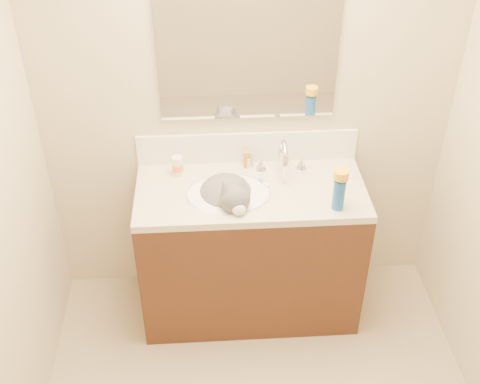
{
  "coord_description": "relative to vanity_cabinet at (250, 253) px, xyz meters",
  "views": [
    {
      "loc": [
        -0.22,
        -1.54,
        2.7
      ],
      "look_at": [
        -0.06,
        0.92,
        0.88
      ],
      "focal_mm": 45.0,
      "sensor_mm": 36.0,
      "label": 1
    }
  ],
  "objects": [
    {
      "name": "cat",
      "position": [
        -0.12,
        -0.03,
        0.42
      ],
      "size": [
        0.4,
        0.44,
        0.32
      ],
      "rotation": [
        0.0,
        0.0,
        0.27
      ],
      "color": "#575457",
      "rests_on": "basin"
    },
    {
      "name": "toothbrush",
      "position": [
        0.06,
        0.06,
        0.45
      ],
      "size": [
        0.07,
        0.12,
        0.01
      ],
      "primitive_type": "cube",
      "rotation": [
        0.0,
        0.0,
        0.49
      ],
      "color": "white",
      "rests_on": "counter_slab"
    },
    {
      "name": "basin",
      "position": [
        -0.12,
        -0.03,
        0.38
      ],
      "size": [
        0.45,
        0.36,
        0.14
      ],
      "primitive_type": "ellipsoid",
      "color": "white",
      "rests_on": "vanity_cabinet"
    },
    {
      "name": "spray_cap",
      "position": [
        0.42,
        -0.19,
        0.65
      ],
      "size": [
        0.08,
        0.08,
        0.04
      ],
      "primitive_type": "cylinder",
      "rotation": [
        0.0,
        0.0,
        -0.14
      ],
      "color": "#FFB11A",
      "rests_on": "spray_can"
    },
    {
      "name": "vanity_cabinet",
      "position": [
        0.0,
        0.0,
        0.0
      ],
      "size": [
        1.2,
        0.55,
        0.82
      ],
      "primitive_type": "cube",
      "color": "#402112",
      "rests_on": "ground"
    },
    {
      "name": "mirror",
      "position": [
        0.0,
        0.26,
        1.13
      ],
      "size": [
        0.9,
        0.02,
        0.8
      ],
      "primitive_type": "cube",
      "color": "white",
      "rests_on": "room_shell"
    },
    {
      "name": "spray_can",
      "position": [
        0.42,
        -0.19,
        0.53
      ],
      "size": [
        0.07,
        0.07,
        0.17
      ],
      "primitive_type": "cylinder",
      "rotation": [
        0.0,
        0.0,
        -0.14
      ],
      "color": "#1855AD",
      "rests_on": "counter_slab"
    },
    {
      "name": "room_shell",
      "position": [
        0.0,
        -0.97,
        1.08
      ],
      "size": [
        2.24,
        2.54,
        2.52
      ],
      "color": "beige",
      "rests_on": "ground"
    },
    {
      "name": "silver_jar",
      "position": [
        0.0,
        0.22,
        0.48
      ],
      "size": [
        0.07,
        0.07,
        0.06
      ],
      "primitive_type": "cylinder",
      "rotation": [
        0.0,
        0.0,
        -0.38
      ],
      "color": "#B7B7BC",
      "rests_on": "counter_slab"
    },
    {
      "name": "backsplash",
      "position": [
        0.0,
        0.26,
        0.54
      ],
      "size": [
        1.2,
        0.02,
        0.18
      ],
      "primitive_type": "cube",
      "color": "white",
      "rests_on": "counter_slab"
    },
    {
      "name": "faucet",
      "position": [
        0.18,
        0.14,
        0.54
      ],
      "size": [
        0.28,
        0.2,
        0.21
      ],
      "color": "silver",
      "rests_on": "counter_slab"
    },
    {
      "name": "pill_label",
      "position": [
        -0.38,
        0.16,
        0.49
      ],
      "size": [
        0.06,
        0.06,
        0.04
      ],
      "primitive_type": "cylinder",
      "rotation": [
        0.0,
        0.0,
        0.02
      ],
      "color": "orange",
      "rests_on": "pill_bottle"
    },
    {
      "name": "counter_slab",
      "position": [
        0.0,
        0.0,
        0.43
      ],
      "size": [
        1.2,
        0.55,
        0.04
      ],
      "primitive_type": "cube",
      "color": "beige",
      "rests_on": "vanity_cabinet"
    },
    {
      "name": "amber_bottle",
      "position": [
        -0.01,
        0.21,
        0.5
      ],
      "size": [
        0.05,
        0.05,
        0.09
      ],
      "primitive_type": "cylinder",
      "rotation": [
        0.0,
        0.0,
        -0.4
      ],
      "color": "#C06F16",
      "rests_on": "counter_slab"
    },
    {
      "name": "pill_bottle",
      "position": [
        -0.38,
        0.16,
        0.5
      ],
      "size": [
        0.06,
        0.06,
        0.11
      ],
      "primitive_type": "cylinder",
      "rotation": [
        0.0,
        0.0,
        0.02
      ],
      "color": "white",
      "rests_on": "counter_slab"
    },
    {
      "name": "toothbrush_head",
      "position": [
        0.06,
        0.06,
        0.46
      ],
      "size": [
        0.03,
        0.04,
        0.02
      ],
      "primitive_type": "cube",
      "rotation": [
        0.0,
        0.0,
        0.49
      ],
      "color": "#6E9AEB",
      "rests_on": "counter_slab"
    }
  ]
}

